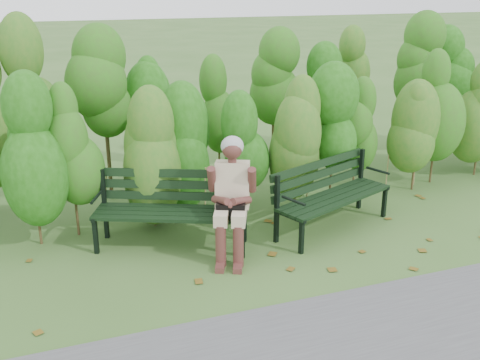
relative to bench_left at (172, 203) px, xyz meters
name	(u,v)px	position (x,y,z in m)	size (l,w,h in m)	color
ground	(251,258)	(0.69, -0.61, -0.48)	(80.00, 80.00, 0.00)	#385D24
hedge_band	(199,105)	(0.69, 1.25, 0.78)	(11.04, 1.67, 2.42)	#47381E
leaf_litter	(278,266)	(0.86, -0.88, -0.48)	(5.17, 1.92, 0.01)	brown
bench_left	(172,203)	(0.00, 0.00, 0.00)	(1.71, 1.13, 0.82)	black
bench_right	(329,190)	(1.81, -0.17, -0.02)	(1.64, 1.05, 0.78)	black
seated_woman	(232,191)	(0.53, -0.42, 0.22)	(0.61, 0.80, 1.25)	#CBB294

